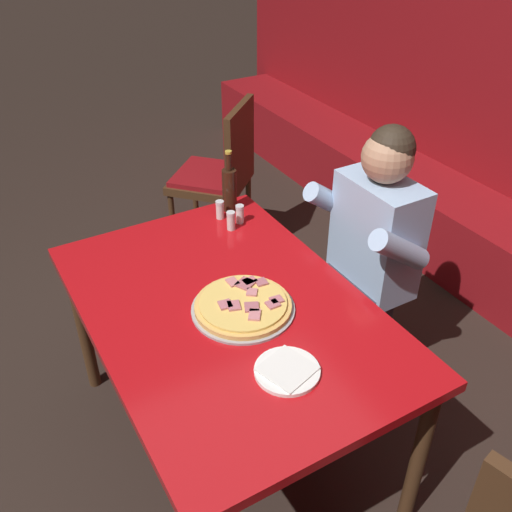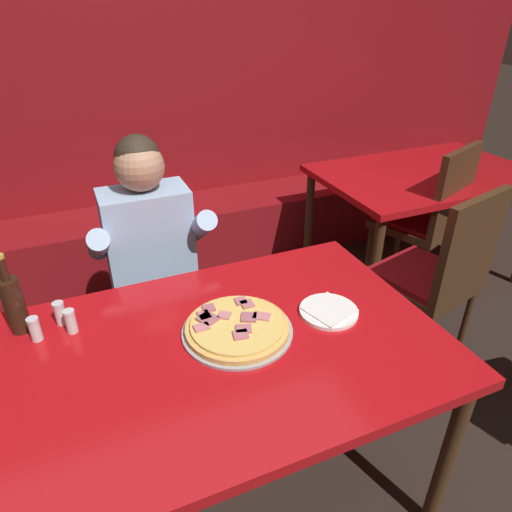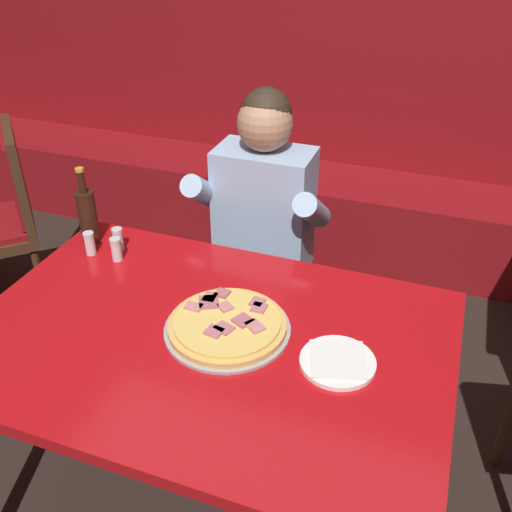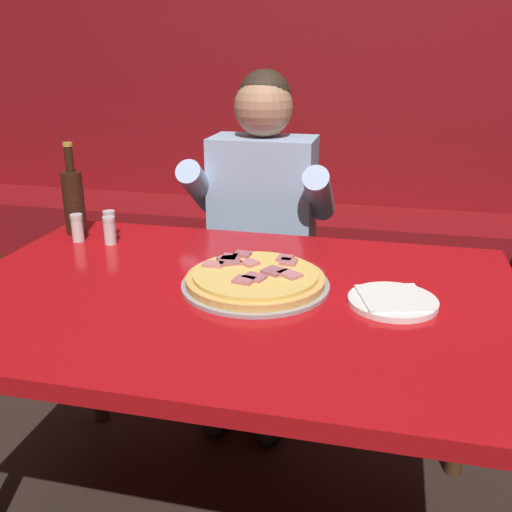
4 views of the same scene
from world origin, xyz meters
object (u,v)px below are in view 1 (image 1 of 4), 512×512
at_px(pizza, 243,306).
at_px(shaker_parmesan, 231,222).
at_px(shaker_oregano, 220,210).
at_px(plate_white_paper, 287,370).
at_px(diner_seated_blue_shirt, 359,255).
at_px(main_dining_table, 227,322).
at_px(dining_chair_far_left, 222,168).
at_px(beer_bottle, 229,188).
at_px(shaker_black_pepper, 240,215).

height_order(pizza, shaker_parmesan, shaker_parmesan).
xyz_separation_m(shaker_parmesan, shaker_oregano, (-0.11, 0.00, 0.00)).
bearing_deg(plate_white_paper, diner_seated_blue_shirt, 125.31).
relative_size(main_dining_table, dining_chair_far_left, 1.44).
xyz_separation_m(shaker_oregano, dining_chair_far_left, (-0.84, 0.43, -0.25)).
height_order(beer_bottle, shaker_parmesan, beer_bottle).
bearing_deg(main_dining_table, shaker_parmesan, 150.24).
relative_size(main_dining_table, pizza, 3.76).
relative_size(plate_white_paper, diner_seated_blue_shirt, 0.16).
height_order(shaker_parmesan, dining_chair_far_left, dining_chair_far_left).
height_order(main_dining_table, diner_seated_blue_shirt, diner_seated_blue_shirt).
relative_size(shaker_parmesan, shaker_oregano, 1.00).
bearing_deg(beer_bottle, pizza, -24.11).
height_order(beer_bottle, diner_seated_blue_shirt, diner_seated_blue_shirt).
bearing_deg(dining_chair_far_left, beer_bottle, -24.10).
height_order(pizza, beer_bottle, beer_bottle).
height_order(shaker_black_pepper, shaker_oregano, same).
distance_m(plate_white_paper, shaker_black_pepper, 0.93).
relative_size(beer_bottle, diner_seated_blue_shirt, 0.23).
height_order(shaker_oregano, dining_chair_far_left, dining_chair_far_left).
relative_size(pizza, dining_chair_far_left, 0.38).
height_order(shaker_parmesan, shaker_oregano, same).
relative_size(main_dining_table, shaker_parmesan, 16.36).
height_order(plate_white_paper, diner_seated_blue_shirt, diner_seated_blue_shirt).
bearing_deg(shaker_parmesan, main_dining_table, -29.76).
bearing_deg(beer_bottle, shaker_black_pepper, -7.48).
relative_size(plate_white_paper, beer_bottle, 0.72).
bearing_deg(shaker_oregano, shaker_black_pepper, 36.57).
bearing_deg(dining_chair_far_left, plate_white_paper, -20.80).
bearing_deg(main_dining_table, shaker_black_pepper, 146.53).
bearing_deg(beer_bottle, shaker_oregano, -57.47).
distance_m(beer_bottle, shaker_parmesan, 0.19).
height_order(plate_white_paper, shaker_black_pepper, shaker_black_pepper).
bearing_deg(shaker_parmesan, diner_seated_blue_shirt, 49.79).
height_order(plate_white_paper, beer_bottle, beer_bottle).
bearing_deg(dining_chair_far_left, shaker_oregano, -27.09).
bearing_deg(beer_bottle, dining_chair_far_left, 155.90).
distance_m(plate_white_paper, diner_seated_blue_shirt, 0.84).
bearing_deg(dining_chair_far_left, shaker_parmesan, -24.47).
bearing_deg(shaker_black_pepper, dining_chair_far_left, 158.02).
bearing_deg(shaker_parmesan, beer_bottle, 153.72).
bearing_deg(main_dining_table, beer_bottle, 151.11).
relative_size(main_dining_table, shaker_oregano, 16.36).
relative_size(pizza, plate_white_paper, 1.78).
bearing_deg(shaker_black_pepper, diner_seated_blue_shirt, 43.13).
distance_m(plate_white_paper, dining_chair_far_left, 1.94).
bearing_deg(diner_seated_blue_shirt, pizza, -77.51).
height_order(pizza, dining_chair_far_left, dining_chair_far_left).
distance_m(main_dining_table, beer_bottle, 0.73).
bearing_deg(shaker_parmesan, shaker_oregano, 178.74).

